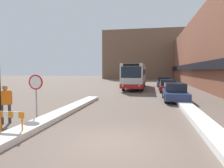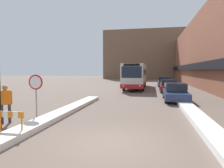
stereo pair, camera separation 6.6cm
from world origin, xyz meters
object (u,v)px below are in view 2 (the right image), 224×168
parked_car_back (164,82)px  parked_car_front (175,92)px  parked_car_middle (168,86)px  city_bus (136,75)px  street_lamp (3,36)px  stop_sign (36,87)px  pedestrian (5,100)px  construction_barricade (11,118)px

parked_car_back → parked_car_front: bearing=-90.0°
parked_car_middle → parked_car_back: (-0.00, 7.79, 0.03)m
city_bus → parked_car_front: size_ratio=2.45×
city_bus → street_lamp: size_ratio=1.89×
stop_sign → pedestrian: stop_sign is taller
street_lamp → stop_sign: bearing=83.9°
pedestrian → construction_barricade: 2.16m
parked_car_front → stop_sign: size_ratio=2.11×
city_bus → stop_sign: size_ratio=5.17×
parked_car_middle → parked_car_back: size_ratio=1.05×
parked_car_front → pedestrian: bearing=-133.8°
parked_car_middle → street_lamp: 18.97m
stop_sign → construction_barricade: (0.48, -2.48, -0.99)m
city_bus → parked_car_middle: size_ratio=2.42×
parked_car_back → pedestrian: bearing=-109.8°
city_bus → street_lamp: 21.10m
street_lamp → construction_barricade: (0.69, -0.56, -3.21)m
city_bus → street_lamp: (-3.71, -20.66, 2.09)m
stop_sign → parked_car_middle: bearing=63.3°
stop_sign → street_lamp: bearing=-96.1°
city_bus → street_lamp: bearing=-100.2°
parked_car_back → construction_barricade: parked_car_back is taller
pedestrian → construction_barricade: pedestrian is taller
pedestrian → street_lamp: bearing=-93.0°
parked_car_front → stop_sign: (-7.60, -8.00, 0.92)m
parked_car_back → stop_sign: 24.12m
parked_car_back → street_lamp: 26.19m
parked_car_middle → pedestrian: size_ratio=2.70×
city_bus → construction_barricade: 21.46m
street_lamp → parked_car_middle: bearing=65.4°
city_bus → pedestrian: size_ratio=6.52×
parked_car_back → pedestrian: 25.33m
parked_car_front → parked_car_middle: size_ratio=0.99×
stop_sign → parked_car_back: bearing=71.6°
parked_car_back → street_lamp: bearing=-107.5°
parked_car_front → street_lamp: 13.01m
parked_car_back → stop_sign: stop_sign is taller
parked_car_middle → street_lamp: street_lamp is taller
parked_car_back → pedestrian: pedestrian is taller
parked_car_back → construction_barricade: (-7.11, -25.36, -0.08)m
parked_car_front → construction_barricade: bearing=-124.1°
city_bus → pedestrian: bearing=-102.8°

